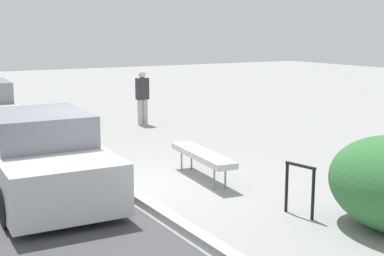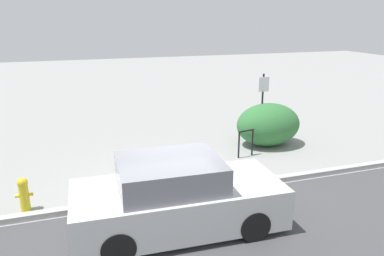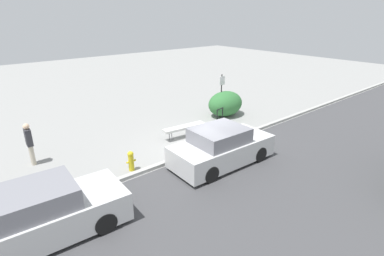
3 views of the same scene
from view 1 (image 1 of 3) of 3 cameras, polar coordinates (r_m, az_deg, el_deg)
ground_plane at (r=9.86m, az=-7.94°, el=-6.42°), size 60.00×60.00×0.00m
curb at (r=9.84m, az=-7.95°, el=-6.05°), size 60.00×0.20×0.13m
bench at (r=10.24m, az=1.10°, el=-2.92°), size 2.12×0.61×0.54m
bike_rack at (r=8.41m, az=11.42°, el=-5.92°), size 0.55×0.16×0.83m
fire_hydrant at (r=12.80m, az=-11.72°, el=-0.75°), size 0.36×0.22×0.77m
pedestrian at (r=16.18m, az=-5.31°, el=3.42°), size 0.22×0.38×1.64m
parked_car_near at (r=9.55m, az=-15.73°, el=-3.17°), size 4.08×1.90×1.45m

